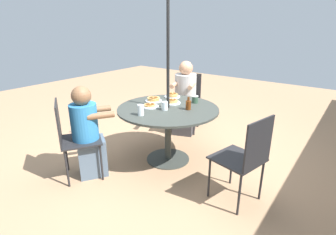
{
  "coord_description": "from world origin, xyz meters",
  "views": [
    {
      "loc": [
        2.59,
        1.94,
        1.79
      ],
      "look_at": [
        0.0,
        0.0,
        0.62
      ],
      "focal_mm": 28.0,
      "sensor_mm": 36.0,
      "label": 1
    }
  ],
  "objects_px": {
    "pancake_plate_c": "(150,106)",
    "coffee_cup": "(195,99)",
    "patio_chair_south": "(72,135)",
    "pancake_plate_a": "(172,102)",
    "patio_chair_north": "(246,155)",
    "diner_south": "(88,135)",
    "syrup_bottle": "(188,105)",
    "drinking_glass_b": "(165,106)",
    "patio_table": "(168,116)",
    "diner_east": "(185,101)",
    "pancake_plate_d": "(172,96)",
    "drinking_glass_a": "(141,110)",
    "patio_chair_east": "(187,98)",
    "pancake_plate_b": "(154,100)"
  },
  "relations": [
    {
      "from": "coffee_cup",
      "to": "drinking_glass_a",
      "type": "bearing_deg",
      "value": -16.54
    },
    {
      "from": "pancake_plate_b",
      "to": "pancake_plate_a",
      "type": "bearing_deg",
      "value": 106.46
    },
    {
      "from": "drinking_glass_b",
      "to": "diner_south",
      "type": "bearing_deg",
      "value": -36.23
    },
    {
      "from": "patio_chair_north",
      "to": "diner_south",
      "type": "distance_m",
      "value": 1.82
    },
    {
      "from": "drinking_glass_b",
      "to": "drinking_glass_a",
      "type": "bearing_deg",
      "value": -17.23
    },
    {
      "from": "diner_east",
      "to": "pancake_plate_c",
      "type": "distance_m",
      "value": 1.1
    },
    {
      "from": "pancake_plate_b",
      "to": "drinking_glass_a",
      "type": "bearing_deg",
      "value": 25.3
    },
    {
      "from": "pancake_plate_d",
      "to": "patio_chair_east",
      "type": "bearing_deg",
      "value": -165.76
    },
    {
      "from": "patio_chair_south",
      "to": "diner_south",
      "type": "bearing_deg",
      "value": 90.0
    },
    {
      "from": "patio_table",
      "to": "patio_chair_north",
      "type": "distance_m",
      "value": 1.21
    },
    {
      "from": "patio_chair_east",
      "to": "syrup_bottle",
      "type": "xyz_separation_m",
      "value": [
        1.03,
        0.68,
        0.26
      ]
    },
    {
      "from": "patio_chair_south",
      "to": "pancake_plate_a",
      "type": "distance_m",
      "value": 1.36
    },
    {
      "from": "patio_chair_east",
      "to": "patio_table",
      "type": "bearing_deg",
      "value": 90.0
    },
    {
      "from": "pancake_plate_d",
      "to": "coffee_cup",
      "type": "xyz_separation_m",
      "value": [
        0.05,
        0.42,
        0.03
      ]
    },
    {
      "from": "drinking_glass_a",
      "to": "drinking_glass_b",
      "type": "xyz_separation_m",
      "value": [
        -0.33,
        0.1,
        -0.01
      ]
    },
    {
      "from": "patio_chair_east",
      "to": "syrup_bottle",
      "type": "distance_m",
      "value": 1.26
    },
    {
      "from": "coffee_cup",
      "to": "drinking_glass_b",
      "type": "distance_m",
      "value": 0.52
    },
    {
      "from": "diner_south",
      "to": "syrup_bottle",
      "type": "xyz_separation_m",
      "value": [
        -0.96,
        0.79,
        0.29
      ]
    },
    {
      "from": "patio_table",
      "to": "coffee_cup",
      "type": "distance_m",
      "value": 0.46
    },
    {
      "from": "diner_east",
      "to": "pancake_plate_d",
      "type": "xyz_separation_m",
      "value": [
        0.51,
        0.11,
        0.22
      ]
    },
    {
      "from": "pancake_plate_a",
      "to": "drinking_glass_b",
      "type": "distance_m",
      "value": 0.31
    },
    {
      "from": "diner_south",
      "to": "drinking_glass_a",
      "type": "bearing_deg",
      "value": 75.56
    },
    {
      "from": "pancake_plate_a",
      "to": "pancake_plate_b",
      "type": "height_order",
      "value": "pancake_plate_b"
    },
    {
      "from": "diner_east",
      "to": "patio_chair_south",
      "type": "xyz_separation_m",
      "value": [
        1.98,
        -0.28,
        -0.0
      ]
    },
    {
      "from": "drinking_glass_b",
      "to": "pancake_plate_c",
      "type": "bearing_deg",
      "value": -85.5
    },
    {
      "from": "patio_chair_south",
      "to": "syrup_bottle",
      "type": "bearing_deg",
      "value": 83.5
    },
    {
      "from": "diner_east",
      "to": "coffee_cup",
      "type": "bearing_deg",
      "value": 112.68
    },
    {
      "from": "drinking_glass_a",
      "to": "drinking_glass_b",
      "type": "relative_size",
      "value": 1.22
    },
    {
      "from": "patio_table",
      "to": "patio_chair_east",
      "type": "bearing_deg",
      "value": -159.12
    },
    {
      "from": "patio_chair_south",
      "to": "patio_chair_east",
      "type": "bearing_deg",
      "value": 116.46
    },
    {
      "from": "patio_chair_east",
      "to": "coffee_cup",
      "type": "xyz_separation_m",
      "value": [
        0.73,
        0.59,
        0.25
      ]
    },
    {
      "from": "diner_south",
      "to": "syrup_bottle",
      "type": "distance_m",
      "value": 1.28
    },
    {
      "from": "patio_chair_east",
      "to": "drinking_glass_b",
      "type": "distance_m",
      "value": 1.33
    },
    {
      "from": "patio_chair_north",
      "to": "patio_chair_east",
      "type": "xyz_separation_m",
      "value": [
        -1.41,
        -1.6,
        0.0
      ]
    },
    {
      "from": "syrup_bottle",
      "to": "drinking_glass_b",
      "type": "relative_size",
      "value": 1.53
    },
    {
      "from": "pancake_plate_a",
      "to": "syrup_bottle",
      "type": "distance_m",
      "value": 0.34
    },
    {
      "from": "patio_chair_south",
      "to": "syrup_bottle",
      "type": "relative_size",
      "value": 5.91
    },
    {
      "from": "pancake_plate_c",
      "to": "coffee_cup",
      "type": "bearing_deg",
      "value": 144.07
    },
    {
      "from": "diner_south",
      "to": "pancake_plate_a",
      "type": "bearing_deg",
      "value": 98.22
    },
    {
      "from": "diner_east",
      "to": "pancake_plate_d",
      "type": "height_order",
      "value": "diner_east"
    },
    {
      "from": "pancake_plate_c",
      "to": "drinking_glass_a",
      "type": "distance_m",
      "value": 0.34
    },
    {
      "from": "patio_chair_south",
      "to": "drinking_glass_b",
      "type": "relative_size",
      "value": 9.04
    },
    {
      "from": "patio_chair_north",
      "to": "pancake_plate_b",
      "type": "height_order",
      "value": "patio_chair_north"
    },
    {
      "from": "patio_table",
      "to": "pancake_plate_b",
      "type": "relative_size",
      "value": 5.71
    },
    {
      "from": "patio_chair_north",
      "to": "coffee_cup",
      "type": "distance_m",
      "value": 1.24
    },
    {
      "from": "patio_chair_south",
      "to": "drinking_glass_a",
      "type": "height_order",
      "value": "patio_chair_south"
    },
    {
      "from": "syrup_bottle",
      "to": "patio_chair_south",
      "type": "bearing_deg",
      "value": -38.55
    },
    {
      "from": "patio_table",
      "to": "pancake_plate_c",
      "type": "relative_size",
      "value": 5.71
    },
    {
      "from": "diner_east",
      "to": "coffee_cup",
      "type": "distance_m",
      "value": 0.81
    },
    {
      "from": "pancake_plate_d",
      "to": "coffee_cup",
      "type": "distance_m",
      "value": 0.43
    }
  ]
}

